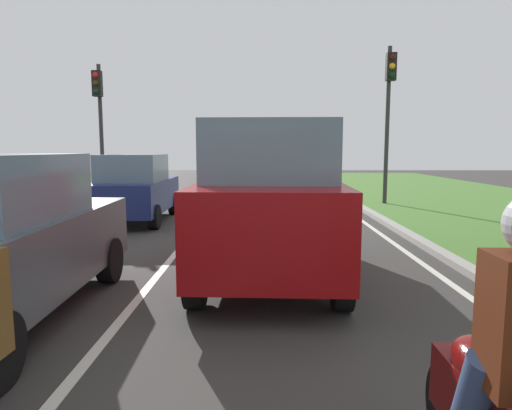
{
  "coord_description": "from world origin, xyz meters",
  "views": [
    {
      "loc": [
        0.88,
        2.67,
        1.91
      ],
      "look_at": [
        0.81,
        8.34,
        1.2
      ],
      "focal_mm": 31.14,
      "sensor_mm": 36.0,
      "label": 1
    }
  ],
  "objects": [
    {
      "name": "traffic_light_overhead_left",
      "position": [
        -4.96,
        18.87,
        3.34
      ],
      "size": [
        0.32,
        0.5,
        4.94
      ],
      "color": "#2D2D2D",
      "rests_on": "ground"
    },
    {
      "name": "ground_plane",
      "position": [
        0.0,
        14.0,
        0.0
      ],
      "size": [
        60.0,
        60.0,
        0.0
      ],
      "primitive_type": "plane",
      "color": "#383533"
    },
    {
      "name": "traffic_light_near_right",
      "position": [
        5.17,
        17.91,
        3.59
      ],
      "size": [
        0.32,
        0.5,
        5.33
      ],
      "color": "#2D2D2D",
      "rests_on": "ground"
    },
    {
      "name": "curb_right",
      "position": [
        4.1,
        14.0,
        0.06
      ],
      "size": [
        0.24,
        48.0,
        0.12
      ],
      "primitive_type": "cube",
      "color": "#9E9B93",
      "rests_on": "ground"
    },
    {
      "name": "lane_line_right_edge",
      "position": [
        3.6,
        14.0,
        0.0
      ],
      "size": [
        0.12,
        32.0,
        0.01
      ],
      "primitive_type": "cube",
      "color": "silver",
      "rests_on": "ground"
    },
    {
      "name": "lane_line_center",
      "position": [
        -0.7,
        14.0,
        0.0
      ],
      "size": [
        0.12,
        32.0,
        0.01
      ],
      "primitive_type": "cube",
      "color": "silver",
      "rests_on": "ground"
    },
    {
      "name": "car_hatchback_far",
      "position": [
        -2.46,
        14.36,
        0.88
      ],
      "size": [
        1.78,
        3.73,
        1.78
      ],
      "rotation": [
        0.0,
        0.0,
        0.02
      ],
      "color": "navy",
      "rests_on": "ground"
    },
    {
      "name": "car_suv_ahead",
      "position": [
        1.01,
        9.32,
        1.17
      ],
      "size": [
        2.08,
        4.55,
        2.28
      ],
      "rotation": [
        0.0,
        0.0,
        -0.03
      ],
      "color": "maroon",
      "rests_on": "ground"
    }
  ]
}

